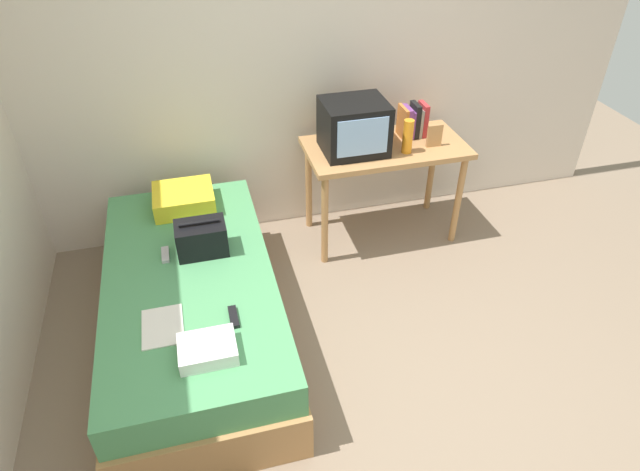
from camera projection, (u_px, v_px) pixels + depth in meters
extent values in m
plane|color=#84705B|center=(384.00, 406.00, 3.06)|extent=(8.00, 8.00, 0.00)
cube|color=beige|center=(299.00, 60.00, 3.84)|extent=(5.20, 0.10, 2.60)
cube|color=#B27F4C|center=(196.00, 319.00, 3.39)|extent=(1.00, 2.00, 0.32)
cube|color=#4C935B|center=(190.00, 287.00, 3.23)|extent=(0.97, 1.94, 0.21)
cube|color=#B27F4C|center=(386.00, 148.00, 3.94)|extent=(1.16, 0.60, 0.04)
cylinder|color=#B27F4C|center=(325.00, 220.00, 3.88)|extent=(0.05, 0.05, 0.74)
cylinder|color=#B27F4C|center=(458.00, 200.00, 4.10)|extent=(0.05, 0.05, 0.74)
cylinder|color=#B27F4C|center=(309.00, 187.00, 4.26)|extent=(0.05, 0.05, 0.74)
cylinder|color=#B27F4C|center=(432.00, 170.00, 4.47)|extent=(0.05, 0.05, 0.74)
cube|color=black|center=(354.00, 127.00, 3.77)|extent=(0.44, 0.38, 0.36)
cube|color=#8CB2E0|center=(363.00, 137.00, 3.61)|extent=(0.35, 0.01, 0.26)
cylinder|color=orange|center=(408.00, 136.00, 3.78)|extent=(0.07, 0.07, 0.24)
cube|color=#CC7233|center=(403.00, 122.00, 3.97)|extent=(0.02, 0.17, 0.23)
cube|color=#7A3D89|center=(407.00, 122.00, 3.98)|extent=(0.04, 0.15, 0.23)
cube|color=#7A3D89|center=(410.00, 123.00, 3.99)|extent=(0.02, 0.15, 0.21)
cube|color=black|center=(415.00, 120.00, 3.99)|extent=(0.04, 0.14, 0.25)
cube|color=gray|center=(418.00, 122.00, 4.00)|extent=(0.02, 0.14, 0.21)
cube|color=#B72D33|center=(423.00, 119.00, 4.00)|extent=(0.04, 0.14, 0.24)
cube|color=#B27F4C|center=(435.00, 136.00, 3.87)|extent=(0.11, 0.02, 0.17)
cube|color=yellow|center=(184.00, 199.00, 3.70)|extent=(0.40, 0.36, 0.13)
cube|color=black|center=(202.00, 238.00, 3.28)|extent=(0.30, 0.20, 0.20)
cylinder|color=black|center=(199.00, 223.00, 3.21)|extent=(0.24, 0.02, 0.02)
cube|color=white|center=(163.00, 326.00, 2.82)|extent=(0.21, 0.29, 0.01)
cube|color=black|center=(234.00, 317.00, 2.87)|extent=(0.04, 0.16, 0.02)
cube|color=#B7B7BC|center=(165.00, 255.00, 3.29)|extent=(0.04, 0.14, 0.02)
cube|color=white|center=(208.00, 349.00, 2.65)|extent=(0.28, 0.22, 0.08)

